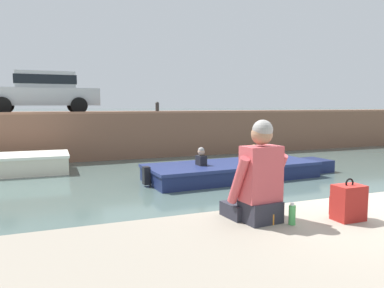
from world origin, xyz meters
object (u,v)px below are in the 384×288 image
object	(u,v)px
car_left_inner_silver	(43,91)
bottle_drink	(292,215)
motorboat_passing	(238,170)
person_seated_left	(258,182)
backpack_on_ledge	(348,203)
mooring_bollard_mid	(157,107)

from	to	relation	value
car_left_inner_silver	bottle_drink	distance (m)	12.71
motorboat_passing	car_left_inner_silver	distance (m)	8.22
person_seated_left	car_left_inner_silver	bearing A→B (deg)	98.68
person_seated_left	backpack_on_ledge	bearing A→B (deg)	-20.16
motorboat_passing	bottle_drink	world-z (taller)	bottle_drink
backpack_on_ledge	person_seated_left	bearing A→B (deg)	159.84
mooring_bollard_mid	person_seated_left	distance (m)	11.31
mooring_bollard_mid	motorboat_passing	bearing A→B (deg)	-79.46
car_left_inner_silver	person_seated_left	size ratio (longest dim) A/B	4.27
car_left_inner_silver	bottle_drink	size ratio (longest dim) A/B	20.21
motorboat_passing	bottle_drink	bearing A→B (deg)	-114.72
car_left_inner_silver	backpack_on_ledge	distance (m)	12.88
motorboat_passing	bottle_drink	distance (m)	7.07
car_left_inner_silver	person_seated_left	bearing A→B (deg)	-81.32
motorboat_passing	mooring_bollard_mid	xyz separation A→B (m)	(-0.91, 4.92, 1.73)
car_left_inner_silver	motorboat_passing	bearing A→B (deg)	-50.32
mooring_bollard_mid	bottle_drink	world-z (taller)	mooring_bollard_mid
bottle_drink	backpack_on_ledge	distance (m)	0.59
car_left_inner_silver	mooring_bollard_mid	bearing A→B (deg)	-15.57
motorboat_passing	backpack_on_ledge	xyz separation A→B (m)	(-2.35, -6.45, 0.89)
mooring_bollard_mid	person_seated_left	bearing A→B (deg)	-101.50
backpack_on_ledge	car_left_inner_silver	bearing A→B (deg)	102.08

